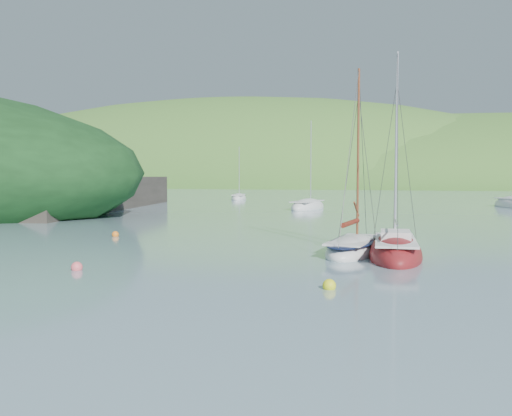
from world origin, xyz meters
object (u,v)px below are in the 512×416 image
(distant_sloop_a, at_px, (308,207))
(sloop_red, at_px, (395,253))
(daysailer_white, at_px, (354,249))
(distant_sloop_c, at_px, (239,198))

(distant_sloop_a, bearing_deg, sloop_red, -62.90)
(daysailer_white, bearing_deg, distant_sloop_a, 111.02)
(daysailer_white, bearing_deg, sloop_red, -17.27)
(sloop_red, height_order, distant_sloop_c, sloop_red)
(sloop_red, distance_m, distant_sloop_c, 60.04)
(sloop_red, xyz_separation_m, distant_sloop_a, (-11.70, 34.62, -0.03))
(distant_sloop_c, bearing_deg, daysailer_white, -77.53)
(sloop_red, xyz_separation_m, distant_sloop_c, (-26.53, 53.86, -0.05))
(daysailer_white, xyz_separation_m, distant_sloop_c, (-24.44, 53.00, -0.07))
(daysailer_white, relative_size, distant_sloop_c, 1.15)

